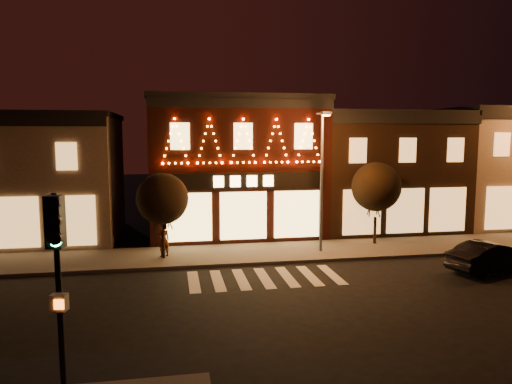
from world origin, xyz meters
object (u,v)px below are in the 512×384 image
object	(u,v)px
streetlamp_mid	(322,171)
pedestrian	(164,240)
traffic_signal_near	(57,261)
dark_sedan	(491,257)

from	to	relation	value
streetlamp_mid	pedestrian	xyz separation A→B (m)	(-7.87, 0.47, -3.33)
pedestrian	traffic_signal_near	bearing A→B (deg)	56.94
streetlamp_mid	pedestrian	size ratio (longest dim) A/B	4.33
traffic_signal_near	dark_sedan	distance (m)	18.55
pedestrian	streetlamp_mid	bearing A→B (deg)	151.96
dark_sedan	pedestrian	size ratio (longest dim) A/B	2.54
dark_sedan	pedestrian	bearing A→B (deg)	58.43
streetlamp_mid	traffic_signal_near	bearing A→B (deg)	-139.70
traffic_signal_near	pedestrian	world-z (taller)	traffic_signal_near
traffic_signal_near	pedestrian	xyz separation A→B (m)	(1.94, 13.09, -2.53)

